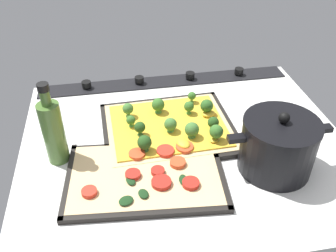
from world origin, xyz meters
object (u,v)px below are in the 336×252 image
(broccoli_pizza, at_px, (171,125))
(cooking_pot, at_px, (278,145))
(veggie_pizza_back, at_px, (148,174))
(baking_tray_back, at_px, (145,177))
(baking_tray_front, at_px, (168,129))
(oil_bottle, at_px, (53,131))

(broccoli_pizza, xyz_separation_m, cooking_pot, (-0.21, 0.17, 0.04))
(broccoli_pizza, bearing_deg, veggie_pizza_back, 62.66)
(baking_tray_back, distance_m, veggie_pizza_back, 0.01)
(baking_tray_front, relative_size, broccoli_pizza, 1.08)
(veggie_pizza_back, distance_m, cooking_pot, 0.29)
(baking_tray_front, height_order, veggie_pizza_back, veggie_pizza_back)
(broccoli_pizza, relative_size, veggie_pizza_back, 0.93)
(broccoli_pizza, distance_m, baking_tray_back, 0.18)
(broccoli_pizza, xyz_separation_m, oil_bottle, (0.28, 0.06, 0.06))
(broccoli_pizza, height_order, cooking_pot, cooking_pot)
(veggie_pizza_back, relative_size, oil_bottle, 1.67)
(broccoli_pizza, height_order, oil_bottle, oil_bottle)
(veggie_pizza_back, xyz_separation_m, oil_bottle, (0.20, -0.10, 0.07))
(veggie_pizza_back, bearing_deg, broccoli_pizza, -117.34)
(veggie_pizza_back, bearing_deg, baking_tray_back, 10.19)
(baking_tray_front, distance_m, cooking_pot, 0.28)
(baking_tray_front, xyz_separation_m, baking_tray_back, (0.08, 0.16, 0.00))
(veggie_pizza_back, distance_m, oil_bottle, 0.23)
(broccoli_pizza, distance_m, oil_bottle, 0.29)
(broccoli_pizza, bearing_deg, oil_bottle, 12.19)
(baking_tray_front, height_order, broccoli_pizza, broccoli_pizza)
(cooking_pot, xyz_separation_m, oil_bottle, (0.49, -0.11, 0.02))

